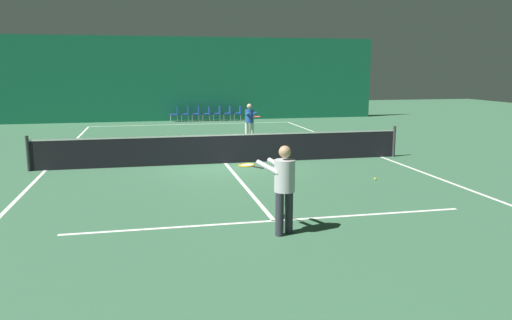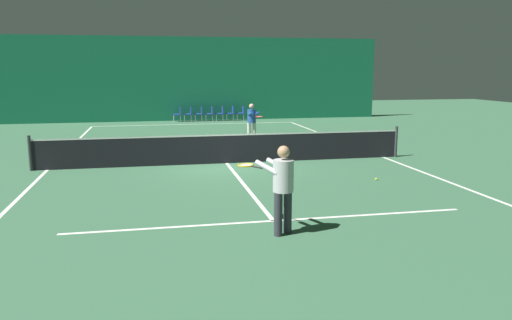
# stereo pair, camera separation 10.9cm
# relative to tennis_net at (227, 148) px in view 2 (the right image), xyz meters

# --- Properties ---
(ground_plane) EXTENTS (60.00, 60.00, 0.00)m
(ground_plane) POSITION_rel_tennis_net_xyz_m (0.00, 0.00, -0.51)
(ground_plane) COLOR #386647
(backdrop_curtain) EXTENTS (23.00, 0.12, 4.88)m
(backdrop_curtain) POSITION_rel_tennis_net_xyz_m (0.00, 14.09, 1.93)
(backdrop_curtain) COLOR #146042
(backdrop_curtain) RESTS_ON ground
(court_line_baseline_far) EXTENTS (11.00, 0.10, 0.00)m
(court_line_baseline_far) POSITION_rel_tennis_net_xyz_m (0.00, 11.90, -0.51)
(court_line_baseline_far) COLOR white
(court_line_baseline_far) RESTS_ON ground
(court_line_service_far) EXTENTS (8.25, 0.10, 0.00)m
(court_line_service_far) POSITION_rel_tennis_net_xyz_m (0.00, 6.40, -0.51)
(court_line_service_far) COLOR white
(court_line_service_far) RESTS_ON ground
(court_line_service_near) EXTENTS (8.25, 0.10, 0.00)m
(court_line_service_near) POSITION_rel_tennis_net_xyz_m (0.00, -6.40, -0.51)
(court_line_service_near) COLOR white
(court_line_service_near) RESTS_ON ground
(court_line_sideline_left) EXTENTS (0.10, 23.80, 0.00)m
(court_line_sideline_left) POSITION_rel_tennis_net_xyz_m (-5.50, 0.00, -0.51)
(court_line_sideline_left) COLOR white
(court_line_sideline_left) RESTS_ON ground
(court_line_sideline_right) EXTENTS (0.10, 23.80, 0.00)m
(court_line_sideline_right) POSITION_rel_tennis_net_xyz_m (5.50, 0.00, -0.51)
(court_line_sideline_right) COLOR white
(court_line_sideline_right) RESTS_ON ground
(court_line_centre) EXTENTS (0.10, 12.80, 0.00)m
(court_line_centre) POSITION_rel_tennis_net_xyz_m (0.00, 0.00, -0.51)
(court_line_centre) COLOR white
(court_line_centre) RESTS_ON ground
(tennis_net) EXTENTS (12.00, 0.10, 1.07)m
(tennis_net) POSITION_rel_tennis_net_xyz_m (0.00, 0.00, 0.00)
(tennis_net) COLOR black
(tennis_net) RESTS_ON ground
(player_near) EXTENTS (1.04, 1.32, 1.66)m
(player_near) POSITION_rel_tennis_net_xyz_m (-0.04, -7.19, 0.46)
(player_near) COLOR #2D2D38
(player_near) RESTS_ON ground
(player_far) EXTENTS (0.52, 1.34, 1.57)m
(player_far) POSITION_rel_tennis_net_xyz_m (1.83, 4.94, 0.41)
(player_far) COLOR beige
(player_far) RESTS_ON ground
(courtside_chair_0) EXTENTS (0.44, 0.44, 0.84)m
(courtside_chair_0) POSITION_rel_tennis_net_xyz_m (-0.83, 13.54, -0.03)
(courtside_chair_0) COLOR #99999E
(courtside_chair_0) RESTS_ON ground
(courtside_chair_1) EXTENTS (0.44, 0.44, 0.84)m
(courtside_chair_1) POSITION_rel_tennis_net_xyz_m (-0.21, 13.54, -0.03)
(courtside_chair_1) COLOR #99999E
(courtside_chair_1) RESTS_ON ground
(courtside_chair_2) EXTENTS (0.44, 0.44, 0.84)m
(courtside_chair_2) POSITION_rel_tennis_net_xyz_m (0.41, 13.54, -0.03)
(courtside_chair_2) COLOR #99999E
(courtside_chair_2) RESTS_ON ground
(courtside_chair_3) EXTENTS (0.44, 0.44, 0.84)m
(courtside_chair_3) POSITION_rel_tennis_net_xyz_m (1.03, 13.54, -0.03)
(courtside_chair_3) COLOR #99999E
(courtside_chair_3) RESTS_ON ground
(courtside_chair_4) EXTENTS (0.44, 0.44, 0.84)m
(courtside_chair_4) POSITION_rel_tennis_net_xyz_m (1.65, 13.54, -0.03)
(courtside_chair_4) COLOR #99999E
(courtside_chair_4) RESTS_ON ground
(courtside_chair_5) EXTENTS (0.44, 0.44, 0.84)m
(courtside_chair_5) POSITION_rel_tennis_net_xyz_m (2.27, 13.54, -0.03)
(courtside_chair_5) COLOR #99999E
(courtside_chair_5) RESTS_ON ground
(courtside_chair_6) EXTENTS (0.44, 0.44, 0.84)m
(courtside_chair_6) POSITION_rel_tennis_net_xyz_m (2.89, 13.54, -0.03)
(courtside_chair_6) COLOR #99999E
(courtside_chair_6) RESTS_ON ground
(tennis_ball) EXTENTS (0.07, 0.07, 0.07)m
(tennis_ball) POSITION_rel_tennis_net_xyz_m (3.67, -3.34, -0.48)
(tennis_ball) COLOR #D1DB33
(tennis_ball) RESTS_ON ground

